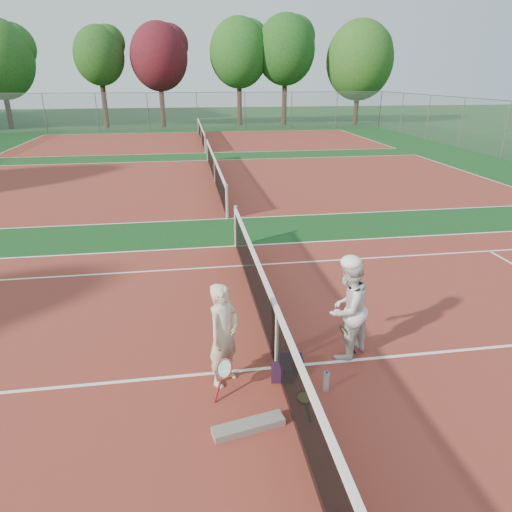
% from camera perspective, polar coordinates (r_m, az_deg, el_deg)
% --- Properties ---
extents(ground, '(130.00, 130.00, 0.00)m').
position_cam_1_polar(ground, '(7.24, 2.57, -13.76)').
color(ground, '#103C16').
rests_on(ground, ground).
extents(court_main, '(23.77, 10.97, 0.01)m').
position_cam_1_polar(court_main, '(7.24, 2.57, -13.74)').
color(court_main, maroon).
rests_on(court_main, ground).
extents(court_far_a, '(23.77, 10.97, 0.01)m').
position_cam_1_polar(court_far_a, '(19.78, -5.14, 9.21)').
color(court_far_a, maroon).
rests_on(court_far_a, ground).
extents(court_far_b, '(23.77, 10.97, 0.01)m').
position_cam_1_polar(court_far_b, '(33.08, -6.82, 14.09)').
color(court_far_b, maroon).
rests_on(court_far_b, ground).
extents(net_main, '(0.10, 10.98, 1.02)m').
position_cam_1_polar(net_main, '(6.96, 2.64, -10.33)').
color(net_main, black).
rests_on(net_main, ground).
extents(net_far_a, '(0.10, 10.98, 1.02)m').
position_cam_1_polar(net_far_a, '(19.67, -5.19, 10.65)').
color(net_far_a, black).
rests_on(net_far_a, ground).
extents(net_far_b, '(0.10, 10.98, 1.02)m').
position_cam_1_polar(net_far_b, '(33.02, -6.86, 14.96)').
color(net_far_b, black).
rests_on(net_far_b, ground).
extents(fence_back, '(32.00, 0.06, 3.00)m').
position_cam_1_polar(fence_back, '(39.90, -7.37, 17.47)').
color(fence_back, slate).
rests_on(fence_back, ground).
extents(player_a, '(0.66, 0.67, 1.56)m').
position_cam_1_polar(player_a, '(6.56, -4.07, -9.79)').
color(player_a, beige).
rests_on(player_a, ground).
extents(player_b, '(1.01, 0.98, 1.65)m').
position_cam_1_polar(player_b, '(7.26, 11.34, -6.51)').
color(player_b, silver).
rests_on(player_b, ground).
extents(racket_red, '(0.44, 0.45, 0.52)m').
position_cam_1_polar(racket_red, '(6.62, -3.95, -14.86)').
color(racket_red, maroon).
rests_on(racket_red, ground).
extents(racket_black_held, '(0.36, 0.33, 0.55)m').
position_cam_1_polar(racket_black_held, '(7.48, 11.02, -10.45)').
color(racket_black_held, black).
rests_on(racket_black_held, ground).
extents(racket_spare, '(0.32, 0.62, 0.03)m').
position_cam_1_polar(racket_spare, '(6.68, 6.06, -17.19)').
color(racket_spare, black).
rests_on(racket_spare, ground).
extents(sports_bag_navy, '(0.34, 0.25, 0.26)m').
position_cam_1_polar(sports_bag_navy, '(7.11, 4.49, -13.29)').
color(sports_bag_navy, black).
rests_on(sports_bag_navy, ground).
extents(sports_bag_purple, '(0.34, 0.26, 0.25)m').
position_cam_1_polar(sports_bag_purple, '(6.93, 3.21, -14.32)').
color(sports_bag_purple, black).
rests_on(sports_bag_purple, ground).
extents(net_cover_canvas, '(0.96, 0.41, 0.10)m').
position_cam_1_polar(net_cover_canvas, '(6.17, -0.94, -20.49)').
color(net_cover_canvas, slate).
rests_on(net_cover_canvas, ground).
extents(water_bottle, '(0.09, 0.09, 0.30)m').
position_cam_1_polar(water_bottle, '(6.77, 8.78, -15.29)').
color(water_bottle, silver).
rests_on(water_bottle, ground).
extents(tree_back_1, '(4.18, 4.18, 8.24)m').
position_cam_1_polar(tree_back_1, '(43.80, -19.02, 22.56)').
color(tree_back_1, '#382314').
rests_on(tree_back_1, ground).
extents(tree_back_maroon, '(4.88, 4.88, 8.59)m').
position_cam_1_polar(tree_back_maroon, '(43.26, -12.04, 23.15)').
color(tree_back_maroon, '#382314').
rests_on(tree_back_maroon, ground).
extents(tree_back_3, '(5.19, 5.19, 9.13)m').
position_cam_1_polar(tree_back_3, '(44.11, -2.15, 24.00)').
color(tree_back_3, '#382314').
rests_on(tree_back_3, ground).
extents(tree_back_4, '(5.23, 5.23, 9.41)m').
position_cam_1_polar(tree_back_4, '(44.40, 3.70, 24.29)').
color(tree_back_4, '#382314').
rests_on(tree_back_4, ground).
extents(tree_back_5, '(6.01, 6.01, 9.02)m').
position_cam_1_polar(tree_back_5, '(45.75, 12.84, 22.72)').
color(tree_back_5, '#382314').
rests_on(tree_back_5, ground).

